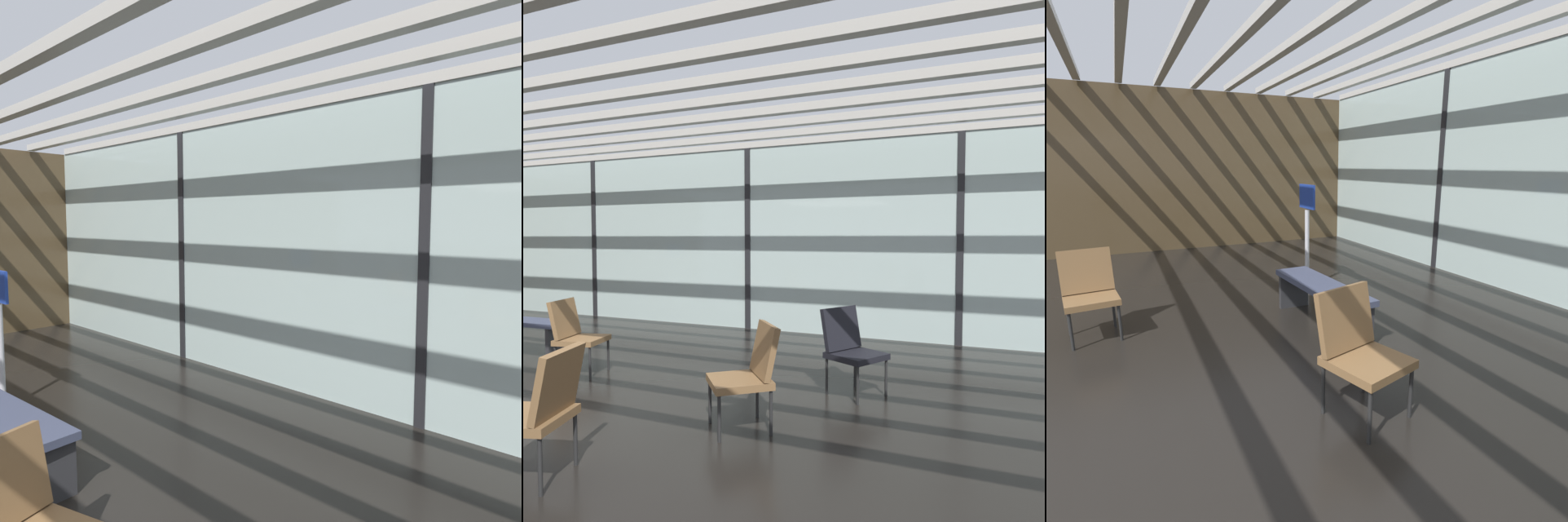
% 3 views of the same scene
% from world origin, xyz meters
% --- Properties ---
extents(window_mullion_0, '(0.10, 0.12, 3.13)m').
position_xyz_m(window_mullion_0, '(-3.50, 5.20, 1.57)').
color(window_mullion_0, black).
rests_on(window_mullion_0, ground).
extents(side_wall_left_panels, '(0.10, 11.20, 3.13)m').
position_xyz_m(side_wall_left_panels, '(-6.95, 1.60, 1.57)').
color(side_wall_left_panels, '#473823').
rests_on(side_wall_left_panels, ground).
extents(lounge_chair_1, '(0.64, 0.60, 0.87)m').
position_xyz_m(lounge_chair_1, '(-0.50, 1.77, 0.49)').
color(lounge_chair_1, brown).
rests_on(lounge_chair_1, ground).
extents(lounge_chair_4, '(0.59, 0.55, 0.87)m').
position_xyz_m(lounge_chair_4, '(-2.75, 0.03, 0.49)').
color(lounge_chair_4, brown).
rests_on(lounge_chair_4, ground).
extents(waiting_bench, '(1.52, 0.47, 0.47)m').
position_xyz_m(waiting_bench, '(-2.01, 2.25, 0.36)').
color(waiting_bench, '#33384C').
rests_on(waiting_bench, ground).
extents(info_sign, '(0.44, 0.32, 1.44)m').
position_xyz_m(info_sign, '(-3.32, 2.69, 0.68)').
color(info_sign, '#333333').
rests_on(info_sign, ground).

